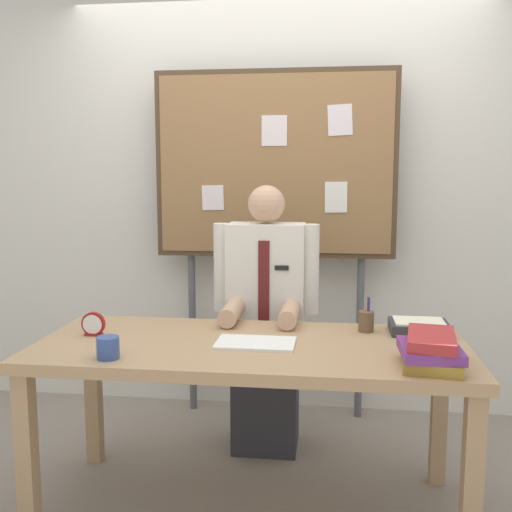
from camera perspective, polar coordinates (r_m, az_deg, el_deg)
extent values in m
plane|color=gray|center=(2.85, -0.50, -23.06)|extent=(12.00, 12.00, 0.00)
cube|color=silver|center=(3.69, 2.11, 6.03)|extent=(6.40, 0.08, 2.70)
cube|color=tan|center=(2.56, -0.52, -8.91)|extent=(1.83, 0.79, 0.05)
cube|color=tan|center=(2.65, -21.21, -17.56)|extent=(0.07, 0.07, 0.70)
cube|color=tan|center=(2.43, 20.09, -19.99)|extent=(0.07, 0.07, 0.70)
cube|color=tan|center=(3.21, -15.38, -12.78)|extent=(0.07, 0.07, 0.70)
cube|color=tan|center=(3.02, 17.23, -14.15)|extent=(0.07, 0.07, 0.70)
cube|color=#2D2D33|center=(3.30, 0.97, -14.37)|extent=(0.34, 0.30, 0.44)
cube|color=silver|center=(3.12, 0.99, -3.97)|extent=(0.40, 0.22, 0.78)
sphere|color=tan|center=(3.06, 1.01, 5.04)|extent=(0.19, 0.19, 0.19)
cylinder|color=silver|center=(3.10, -3.27, -1.09)|extent=(0.09, 0.09, 0.46)
cylinder|color=silver|center=(3.05, 5.25, -1.26)|extent=(0.09, 0.09, 0.46)
cylinder|color=tan|center=(2.89, -2.35, -5.41)|extent=(0.09, 0.30, 0.09)
cylinder|color=tan|center=(2.86, 3.22, -5.57)|extent=(0.09, 0.30, 0.09)
cube|color=#591919|center=(3.00, 0.76, -3.32)|extent=(0.06, 0.01, 0.50)
cube|color=black|center=(2.97, 2.49, -1.16)|extent=(0.07, 0.01, 0.02)
cube|color=#4C3823|center=(3.49, 1.82, 8.79)|extent=(1.41, 0.05, 1.08)
cube|color=olive|center=(3.48, 1.80, 8.80)|extent=(1.35, 0.04, 1.02)
cylinder|color=#59595E|center=(3.73, -6.14, -7.12)|extent=(0.04, 0.04, 1.01)
cylinder|color=#59595E|center=(3.64, 9.94, -7.59)|extent=(0.04, 0.04, 1.01)
cube|color=silver|center=(3.46, 1.78, 11.99)|extent=(0.15, 0.00, 0.17)
cube|color=silver|center=(3.51, -4.18, 5.63)|extent=(0.13, 0.00, 0.15)
cube|color=white|center=(3.44, 7.72, 5.64)|extent=(0.13, 0.00, 0.18)
cube|color=silver|center=(3.45, 8.11, 12.85)|extent=(0.15, 0.00, 0.18)
cube|color=olive|center=(2.34, 16.65, -9.66)|extent=(0.25, 0.30, 0.04)
cube|color=#72337F|center=(2.32, 16.44, -8.73)|extent=(0.22, 0.27, 0.04)
cube|color=#B22D2D|center=(2.32, 16.54, -7.68)|extent=(0.21, 0.32, 0.04)
cube|color=white|center=(2.53, -0.05, -8.39)|extent=(0.33, 0.21, 0.01)
cylinder|color=maroon|center=(2.75, -15.40, -6.32)|extent=(0.11, 0.02, 0.11)
cylinder|color=white|center=(2.74, -15.51, -6.38)|extent=(0.09, 0.00, 0.09)
cube|color=maroon|center=(2.76, -15.37, -7.27)|extent=(0.07, 0.04, 0.01)
cylinder|color=#334C8C|center=(2.40, -14.08, -8.57)|extent=(0.09, 0.09, 0.09)
cylinder|color=brown|center=(2.76, 10.56, -6.22)|extent=(0.07, 0.07, 0.09)
cylinder|color=#263399|center=(2.75, 10.84, -5.42)|extent=(0.01, 0.01, 0.15)
cylinder|color=maroon|center=(2.76, 10.71, -5.36)|extent=(0.01, 0.01, 0.15)
cube|color=#333338|center=(2.80, 15.43, -6.67)|extent=(0.26, 0.20, 0.05)
cube|color=#F4EFCC|center=(2.79, 15.45, -6.09)|extent=(0.22, 0.17, 0.01)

